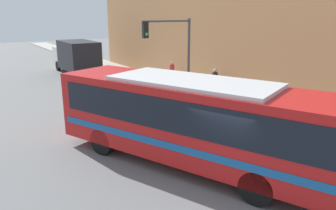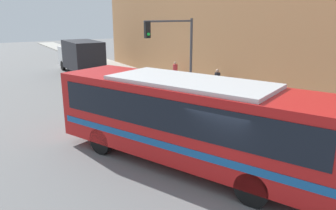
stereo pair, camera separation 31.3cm
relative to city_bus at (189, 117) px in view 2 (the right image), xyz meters
name	(u,v)px [view 2 (the right image)]	position (x,y,z in m)	size (l,w,h in m)	color
ground_plane	(227,183)	(0.28, -1.75, -1.77)	(120.00, 120.00, 0.00)	slate
sidewalk	(128,71)	(6.10, 18.25, -1.69)	(2.64, 70.00, 0.16)	#A8A399
building_facade	(211,32)	(10.41, 11.92, 2.00)	(6.00, 25.33, 7.55)	#B27A4C
city_bus	(189,117)	(0.00, 0.00, 0.00)	(6.31, 10.46, 3.05)	red
delivery_truck	(81,55)	(2.44, 20.19, -0.20)	(2.46, 6.53, 2.87)	black
fire_hydrant	(274,119)	(5.38, 0.86, -1.25)	(0.27, 0.36, 0.72)	red
traffic_light_pole	(175,44)	(4.34, 7.68, 1.67)	(3.28, 0.35, 4.72)	#47474C
parking_meter	(206,86)	(5.38, 5.95, -0.68)	(0.14, 0.14, 1.37)	#47474C
pedestrian_near_corner	(175,73)	(6.59, 11.12, -0.77)	(0.34, 0.34, 1.65)	#23283D
pedestrian_mid_block	(217,83)	(6.63, 6.44, -0.70)	(0.34, 0.34, 1.77)	#47382D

